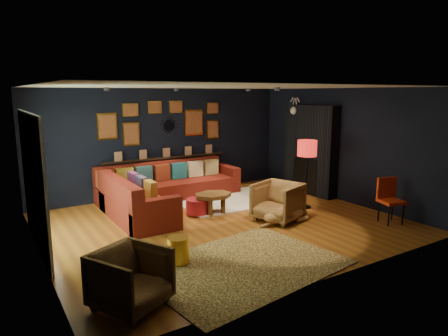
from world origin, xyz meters
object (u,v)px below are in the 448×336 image
orange_chair (389,196)px  dog (284,212)px  pouf (197,206)px  gold_stool (178,250)px  coffee_table (213,197)px  armchair_right (278,200)px  armchair_left (131,276)px  floor_lamp (307,152)px  sectional (158,192)px

orange_chair → dog: 2.07m
pouf → gold_stool: gold_stool is taller
pouf → coffee_table: bearing=-18.7°
pouf → armchair_right: armchair_right is taller
pouf → armchair_left: (-2.37, -2.79, 0.20)m
coffee_table → pouf: 0.38m
floor_lamp → coffee_table: bearing=160.6°
sectional → floor_lamp: floor_lamp is taller
armchair_left → dog: armchair_left is taller
floor_lamp → orange_chair: bearing=-66.4°
gold_stool → floor_lamp: 3.96m
pouf → sectional: bearing=112.1°
armchair_left → orange_chair: 5.34m
sectional → armchair_left: sectional is taller
sectional → coffee_table: sectional is taller
gold_stool → floor_lamp: (3.63, 1.18, 1.05)m
coffee_table → armchair_right: (0.86, -1.05, 0.06)m
gold_stool → dog: (2.55, 0.62, 0.02)m
orange_chair → floor_lamp: (-0.69, 1.59, 0.74)m
orange_chair → dog: bearing=167.2°
coffee_table → gold_stool: bearing=-132.2°
coffee_table → gold_stool: (-1.69, -1.87, -0.15)m
gold_stool → orange_chair: bearing=-5.3°
armchair_right → gold_stool: (-2.55, -0.82, -0.22)m
armchair_right → dog: armchair_right is taller
sectional → armchair_right: 2.75m
armchair_left → gold_stool: armchair_left is taller
orange_chair → armchair_left: bearing=-158.4°
armchair_right → pouf: bearing=-153.9°
coffee_table → floor_lamp: (1.94, -0.68, 0.90)m
armchair_left → dog: (3.55, 1.44, -0.17)m
coffee_table → armchair_left: 3.80m
sectional → floor_lamp: (2.69, -1.86, 0.93)m
coffee_table → orange_chair: 3.48m
coffee_table → floor_lamp: 2.24m
armchair_left → armchair_right: 3.91m
armchair_right → orange_chair: (1.77, -1.22, 0.10)m
pouf → gold_stool: 2.40m
floor_lamp → dog: floor_lamp is taller
armchair_left → floor_lamp: size_ratio=0.52×
sectional → coffee_table: 1.40m
armchair_right → orange_chair: orange_chair is taller
sectional → orange_chair: orange_chair is taller
coffee_table → sectional: bearing=122.7°
armchair_left → gold_stool: size_ratio=1.92×
armchair_right → floor_lamp: (1.08, 0.36, 0.83)m
armchair_left → floor_lamp: (4.63, 2.00, 0.86)m
orange_chair → dog: size_ratio=0.68×
armchair_left → dog: 3.83m
coffee_table → orange_chair: (2.63, -2.27, 0.16)m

